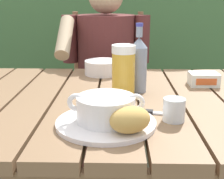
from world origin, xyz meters
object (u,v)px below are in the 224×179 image
Objects in this scene: serving_plate at (106,123)px; soup_bowl at (106,108)px; bread_roll at (130,120)px; person_eating at (105,68)px; diner_bowl at (102,67)px; beer_glass at (123,71)px; water_glass_small at (174,110)px; butter_tub at (204,79)px; beer_bottle at (139,64)px; chair_near_diner at (107,95)px; table_knife at (152,112)px.

soup_bowl reaches higher than serving_plate.
bread_roll is (0.06, -0.07, -0.00)m from soup_bowl.
diner_bowl is (0.00, -0.35, 0.08)m from person_eating.
water_glass_small is at bearing -57.19° from beer_glass.
beer_bottle is at bearing -161.23° from butter_tub.
bread_roll is (0.10, -1.20, 0.31)m from chair_near_diner.
chair_near_diner is 1.17m from soup_bowl.
beer_bottle is at bearing 50.95° from beer_glass.
bread_roll is at bearing -114.00° from table_knife.
beer_bottle is 0.31m from diner_bowl.
water_glass_small is at bearing -73.54° from beer_bottle.
soup_bowl is 0.19m from water_glass_small.
beer_bottle reaches higher than table_knife.
water_glass_small is 0.41m from butter_tub.
person_eating reaches higher than water_glass_small.
person_eating reaches higher than soup_bowl.
serving_plate is at bearing -87.37° from person_eating.
bread_roll reaches higher than diner_bowl.
beer_bottle reaches higher than chair_near_diner.
bread_roll is at bearing -87.71° from beer_glass.
butter_tub is (0.26, 0.09, -0.08)m from beer_bottle.
soup_bowl is (0.04, -0.93, 0.10)m from person_eating.
serving_plate is (0.04, -0.93, 0.05)m from person_eating.
bread_roll is at bearing -139.54° from water_glass_small.
beer_glass is 0.20m from table_knife.
person_eating reaches higher than chair_near_diner.
person_eating is 10.96× the size of butter_tub.
soup_bowl reaches higher than diner_bowl.
beer_glass reaches higher than diner_bowl.
chair_near_diner reaches higher than water_glass_small.
chair_near_diner is 5.59× the size of beer_glass.
chair_near_diner is 0.62m from diner_bowl.
person_eating is 0.70m from beer_glass.
person_eating is at bearing 92.63° from soup_bowl.
chair_near_diner reaches higher than bread_roll.
serving_plate is at bearing -101.24° from beer_glass.
soup_bowl is at bearing -108.25° from beer_bottle.
diner_bowl is at bearing 93.91° from serving_plate.
soup_bowl is (0.00, 0.00, 0.04)m from serving_plate.
person_eating is 0.93m from serving_plate.
beer_glass reaches higher than soup_bowl.
bread_roll is (0.06, -0.07, 0.04)m from serving_plate.
diner_bowl is at bearing -90.00° from chair_near_diner.
table_knife is at bearing -70.70° from diner_bowl.
serving_plate is 0.10m from bread_roll.
table_knife is (0.18, -0.84, 0.05)m from person_eating.
serving_plate is at bearing -146.94° from table_knife.
chair_near_diner is 7.71× the size of bread_roll.
person_eating is 7.64× the size of diner_bowl.
soup_bowl is 0.55m from butter_tub.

